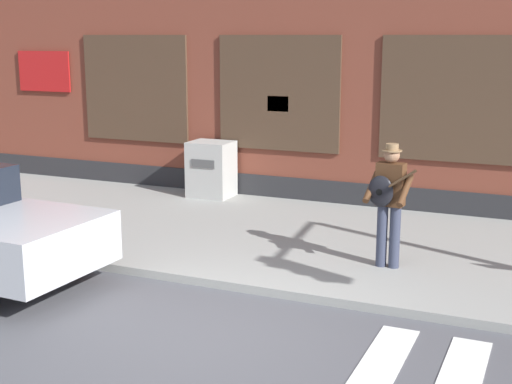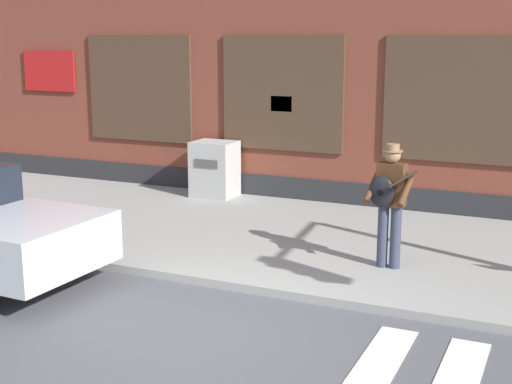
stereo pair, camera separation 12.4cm
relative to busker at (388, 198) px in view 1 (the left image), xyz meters
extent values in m
plane|color=#4C4C51|center=(-1.39, -2.88, -1.12)|extent=(160.00, 160.00, 0.00)
cube|color=gray|center=(-1.39, 1.02, -1.06)|extent=(28.00, 4.98, 0.12)
cube|color=brown|center=(-1.39, 5.51, 2.82)|extent=(28.00, 4.00, 7.88)
cube|color=#28282B|center=(-1.39, 3.49, -0.84)|extent=(28.00, 0.04, 0.55)
cube|color=#473323|center=(-6.34, 3.48, 1.09)|extent=(2.52, 0.06, 2.24)
cube|color=black|center=(-6.34, 3.47, 1.09)|extent=(2.40, 0.03, 2.12)
cube|color=#473323|center=(-3.04, 3.48, 1.09)|extent=(2.52, 0.06, 2.24)
cube|color=black|center=(-3.04, 3.47, 1.09)|extent=(2.40, 0.03, 2.12)
cube|color=#473323|center=(0.26, 3.48, 1.09)|extent=(2.52, 0.06, 2.24)
cube|color=black|center=(0.26, 3.47, 1.09)|extent=(2.40, 0.03, 2.12)
cube|color=red|center=(-8.74, 3.47, 1.41)|extent=(1.40, 0.04, 0.90)
cube|color=yellow|center=(-3.04, 3.46, 0.89)|extent=(0.44, 0.02, 0.30)
cube|color=silver|center=(0.63, -2.77, -1.11)|extent=(0.42, 1.90, 0.01)
cube|color=silver|center=(1.42, -2.77, -1.11)|extent=(0.42, 1.90, 0.01)
cube|color=silver|center=(-3.31, -2.05, -0.38)|extent=(0.07, 0.24, 0.12)
cube|color=silver|center=(-3.36, -3.19, -0.38)|extent=(0.07, 0.24, 0.12)
cylinder|color=black|center=(-4.23, -1.71, -0.79)|extent=(0.67, 0.27, 0.66)
cylinder|color=#33384C|center=(0.10, 0.03, -0.56)|extent=(0.15, 0.15, 0.89)
cylinder|color=#33384C|center=(-0.08, 0.02, -0.56)|extent=(0.15, 0.15, 0.89)
cube|color=#4C2D19|center=(0.01, 0.04, 0.19)|extent=(0.40, 0.25, 0.60)
sphere|color=#9E7051|center=(0.01, 0.04, 0.60)|extent=(0.22, 0.22, 0.22)
cylinder|color=olive|center=(0.01, 0.04, 0.66)|extent=(0.27, 0.28, 0.02)
cylinder|color=olive|center=(0.01, 0.04, 0.71)|extent=(0.18, 0.18, 0.09)
cylinder|color=#4C2D19|center=(0.24, -0.09, 0.15)|extent=(0.14, 0.52, 0.39)
cylinder|color=#4C2D19|center=(-0.23, -0.04, 0.15)|extent=(0.14, 0.52, 0.39)
ellipsoid|color=black|center=(-0.08, -0.14, 0.11)|extent=(0.37, 0.15, 0.44)
cylinder|color=black|center=(-0.09, -0.20, 0.11)|extent=(0.09, 0.02, 0.09)
cylinder|color=brown|center=(0.17, -0.18, 0.29)|extent=(0.47, 0.08, 0.34)
cube|color=#ADADA8|center=(-4.32, 3.06, -0.44)|extent=(0.84, 0.70, 1.12)
cube|color=#4C4C4C|center=(-4.32, 2.70, -0.27)|extent=(0.51, 0.02, 0.16)
camera|label=1|loc=(2.16, -9.53, 2.20)|focal=50.00mm
camera|label=2|loc=(2.27, -9.48, 2.20)|focal=50.00mm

